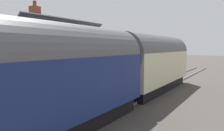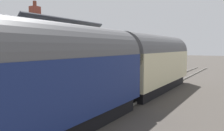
% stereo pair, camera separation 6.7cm
% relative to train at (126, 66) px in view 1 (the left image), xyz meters
% --- Properties ---
extents(ground_plane, '(160.00, 160.00, 0.00)m').
position_rel_train_xyz_m(ground_plane, '(-0.51, 0.90, -2.22)').
color(ground_plane, '#423D38').
extents(platform, '(32.00, 6.33, 0.99)m').
position_rel_train_xyz_m(platform, '(-0.51, 5.06, -1.72)').
color(platform, gray).
rests_on(platform, ground).
extents(platform_edge_coping, '(32.00, 0.36, 0.02)m').
position_rel_train_xyz_m(platform_edge_coping, '(-0.51, 2.08, -1.22)').
color(platform_edge_coping, beige).
rests_on(platform_edge_coping, platform).
extents(rail_near, '(52.00, 0.08, 0.14)m').
position_rel_train_xyz_m(rail_near, '(-0.51, -0.72, -2.15)').
color(rail_near, gray).
rests_on(rail_near, ground).
extents(rail_far, '(52.00, 0.08, 0.14)m').
position_rel_train_xyz_m(rail_far, '(-0.51, 0.72, -2.15)').
color(rail_far, gray).
rests_on(rail_far, ground).
extents(train, '(19.10, 2.73, 4.32)m').
position_rel_train_xyz_m(train, '(0.00, 0.00, 0.00)').
color(train, black).
rests_on(train, ground).
extents(station_building, '(7.64, 3.45, 5.47)m').
position_rel_train_xyz_m(station_building, '(-0.14, 6.06, 0.27)').
color(station_building, white).
rests_on(station_building, platform).
extents(bench_by_lamp, '(1.40, 0.44, 0.88)m').
position_rel_train_xyz_m(bench_by_lamp, '(7.29, 4.59, -0.75)').
color(bench_by_lamp, teal).
rests_on(bench_by_lamp, platform).
extents(planter_edge_near, '(0.86, 0.32, 0.56)m').
position_rel_train_xyz_m(planter_edge_near, '(4.75, 4.06, -0.96)').
color(planter_edge_near, '#9E5138').
rests_on(planter_edge_near, platform).
extents(planter_bench_right, '(0.83, 0.32, 0.58)m').
position_rel_train_xyz_m(planter_bench_right, '(3.63, 2.67, -0.95)').
color(planter_bench_right, '#9E5138').
rests_on(planter_bench_right, platform).
extents(planter_bench_left, '(0.42, 0.42, 0.70)m').
position_rel_train_xyz_m(planter_bench_left, '(4.97, 7.21, -0.88)').
color(planter_bench_left, teal).
rests_on(planter_bench_left, platform).
extents(planter_edge_far, '(0.56, 0.56, 0.87)m').
position_rel_train_xyz_m(planter_edge_far, '(11.13, 5.22, -0.77)').
color(planter_edge_far, '#9E5138').
rests_on(planter_edge_far, platform).
extents(planter_under_sign, '(0.47, 0.47, 0.71)m').
position_rel_train_xyz_m(planter_under_sign, '(9.87, 5.19, -0.86)').
color(planter_under_sign, gray).
rests_on(planter_under_sign, platform).
extents(station_sign_board, '(0.96, 0.06, 1.57)m').
position_rel_train_xyz_m(station_sign_board, '(5.52, 2.75, -0.04)').
color(station_sign_board, black).
rests_on(station_sign_board, platform).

